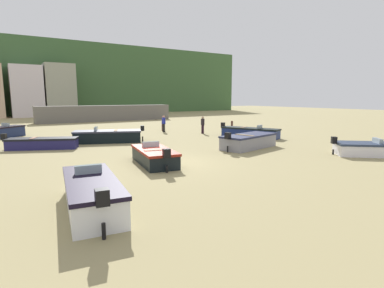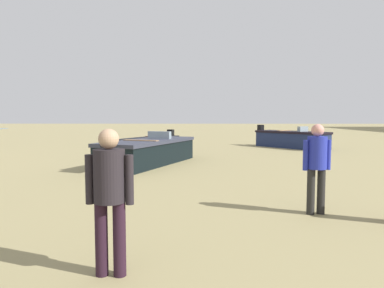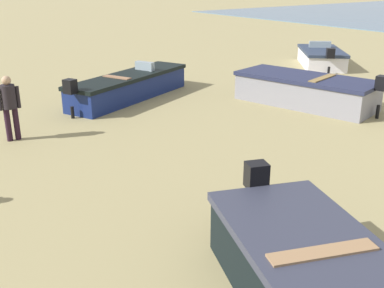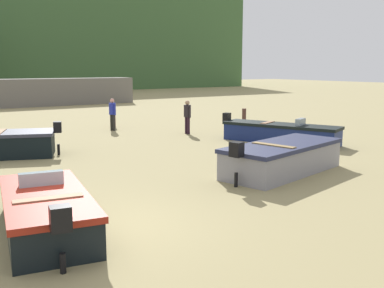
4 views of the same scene
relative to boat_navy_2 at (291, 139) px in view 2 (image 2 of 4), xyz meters
The scene contains 5 objects.
boat_navy_2 is the anchor object (origin of this frame).
boat_black_3 10.00m from the boat_navy_2, 44.92° to the right, with size 5.19×3.26×1.23m.
boat_navy_7 8.11m from the boat_navy_2, 71.91° to the right, with size 4.58×2.84×1.05m.
beach_walker_foreground 17.42m from the boat_navy_2, 20.75° to the right, with size 0.35×0.53×1.62m.
beach_walker_distant 14.11m from the boat_navy_2, 12.71° to the right, with size 0.40×0.54×1.62m.
Camera 2 is at (12.53, 10.85, 1.74)m, focal length 33.01 mm.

